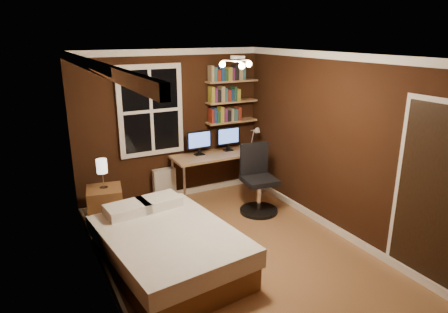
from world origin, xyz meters
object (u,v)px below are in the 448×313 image
monitor_left (199,143)px  radiator (164,185)px  bed (169,249)px  nightstand (106,207)px  bedside_lamp (102,174)px  office_chair (258,186)px  desk_lamp (255,138)px  desk (219,157)px  monitor_right (228,139)px

monitor_left → radiator: bearing=167.2°
bed → nightstand: bearing=99.1°
radiator → monitor_left: 0.92m
bedside_lamp → office_chair: 2.36m
desk_lamp → bed: bearing=-143.3°
bedside_lamp → desk: bearing=8.1°
bed → bedside_lamp: bearing=99.1°
nightstand → desk_lamp: desk_lamp is taller
radiator → monitor_right: monitor_right is taller
desk_lamp → monitor_right: bearing=155.7°
bed → office_chair: office_chair is taller
radiator → desk_lamp: size_ratio=1.28×
radiator → monitor_right: bearing=-6.7°
nightstand → monitor_right: (2.23, 0.37, 0.67)m
monitor_right → office_chair: size_ratio=0.40×
nightstand → office_chair: (2.25, -0.58, 0.12)m
bedside_lamp → monitor_left: (1.68, 0.37, 0.15)m
desk_lamp → office_chair: bearing=-117.9°
office_chair → radiator: bearing=144.9°
bed → office_chair: (1.83, 0.91, 0.15)m
bed → bedside_lamp: bedside_lamp is taller
monitor_left → desk_lamp: size_ratio=0.98×
bedside_lamp → office_chair: office_chair is taller
bedside_lamp → radiator: size_ratio=0.77×
office_chair → desk: bearing=113.9°
monitor_left → office_chair: monitor_left is taller
bedside_lamp → monitor_right: (2.23, 0.37, 0.15)m
bedside_lamp → monitor_right: 2.27m
bed → monitor_left: bearing=49.4°
bed → desk: desk is taller
desk_lamp → office_chair: desk_lamp is taller
desk → nightstand: bearing=-171.9°
bedside_lamp → monitor_left: 1.72m
radiator → monitor_left: (0.60, -0.14, 0.69)m
bed → desk: bearing=41.8°
monitor_right → desk_lamp: 0.46m
desk_lamp → office_chair: 1.02m
monitor_left → office_chair: (0.57, -0.95, -0.55)m
bedside_lamp → desk_lamp: 2.66m
bedside_lamp → desk_lamp: (2.65, 0.18, 0.16)m
monitor_right → office_chair: (0.02, -0.95, -0.55)m
bed → desk: 2.42m
bedside_lamp → monitor_right: size_ratio=1.01×
bedside_lamp → office_chair: bearing=-14.5°
monitor_left → monitor_right: (0.55, 0.00, 0.00)m
bed → radiator: 2.10m
desk → monitor_right: bearing=19.1°
desk → desk_lamp: (0.65, -0.11, 0.28)m
nightstand → monitor_left: monitor_left is taller
nightstand → bedside_lamp: bedside_lamp is taller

